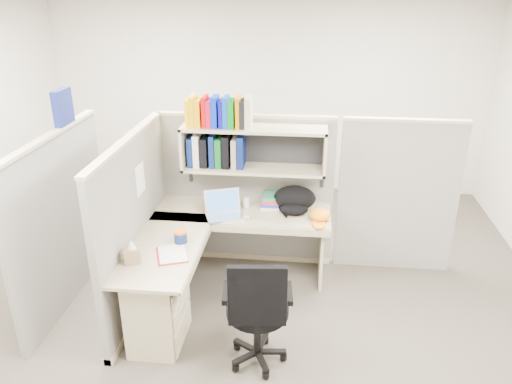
# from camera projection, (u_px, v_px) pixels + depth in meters

# --- Properties ---
(ground) EXTENTS (6.00, 6.00, 0.00)m
(ground) POSITION_uv_depth(u_px,v_px,m) (235.00, 306.00, 4.73)
(ground) COLOR #37312A
(ground) RESTS_ON ground
(room_shell) EXTENTS (6.00, 6.00, 6.00)m
(room_shell) POSITION_uv_depth(u_px,v_px,m) (232.00, 143.00, 4.09)
(room_shell) COLOR beige
(room_shell) RESTS_ON ground
(cubicle) EXTENTS (3.79, 1.84, 1.95)m
(cubicle) POSITION_uv_depth(u_px,v_px,m) (203.00, 198.00, 4.82)
(cubicle) COLOR slate
(cubicle) RESTS_ON ground
(desk) EXTENTS (1.74, 1.75, 0.73)m
(desk) POSITION_uv_depth(u_px,v_px,m) (183.00, 281.00, 4.34)
(desk) COLOR #9B906E
(desk) RESTS_ON ground
(laptop) EXTENTS (0.45, 0.45, 0.25)m
(laptop) POSITION_uv_depth(u_px,v_px,m) (224.00, 206.00, 4.78)
(laptop) COLOR silver
(laptop) RESTS_ON desk
(backpack) EXTENTS (0.45, 0.36, 0.25)m
(backpack) POSITION_uv_depth(u_px,v_px,m) (294.00, 200.00, 4.90)
(backpack) COLOR black
(backpack) RESTS_ON desk
(orange_cap) EXTENTS (0.22, 0.25, 0.11)m
(orange_cap) POSITION_uv_depth(u_px,v_px,m) (320.00, 214.00, 4.76)
(orange_cap) COLOR orange
(orange_cap) RESTS_ON desk
(snack_canister) EXTENTS (0.12, 0.12, 0.12)m
(snack_canister) POSITION_uv_depth(u_px,v_px,m) (181.00, 236.00, 4.35)
(snack_canister) COLOR navy
(snack_canister) RESTS_ON desk
(tissue_box) EXTENTS (0.16, 0.16, 0.20)m
(tissue_box) POSITION_uv_depth(u_px,v_px,m) (132.00, 251.00, 4.04)
(tissue_box) COLOR #987956
(tissue_box) RESTS_ON desk
(mouse) EXTENTS (0.09, 0.06, 0.03)m
(mouse) POSITION_uv_depth(u_px,v_px,m) (246.00, 217.00, 4.80)
(mouse) COLOR #91B6CE
(mouse) RESTS_ON desk
(paper_cup) EXTENTS (0.08, 0.08, 0.10)m
(paper_cup) POSITION_uv_depth(u_px,v_px,m) (246.00, 202.00, 5.03)
(paper_cup) COLOR white
(paper_cup) RESTS_ON desk
(book_stack) EXTENTS (0.19, 0.25, 0.12)m
(book_stack) POSITION_uv_depth(u_px,v_px,m) (271.00, 200.00, 5.05)
(book_stack) COLOR gray
(book_stack) RESTS_ON desk
(loose_paper) EXTENTS (0.32, 0.36, 0.00)m
(loose_paper) POSITION_uv_depth(u_px,v_px,m) (173.00, 253.00, 4.19)
(loose_paper) COLOR white
(loose_paper) RESTS_ON desk
(task_chair) EXTENTS (0.55, 0.51, 1.03)m
(task_chair) POSITION_uv_depth(u_px,v_px,m) (257.00, 328.00, 3.87)
(task_chair) COLOR black
(task_chair) RESTS_ON ground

